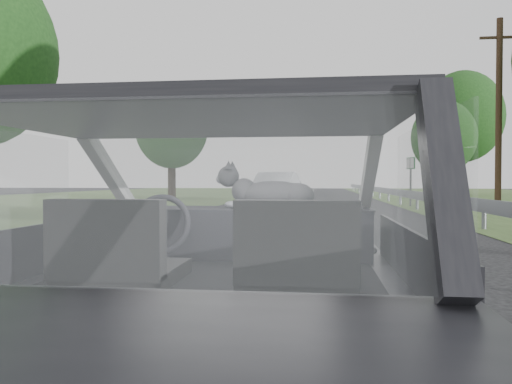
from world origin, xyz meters
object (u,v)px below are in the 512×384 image
(cat, at_px, (274,193))
(utility_pole, at_px, (499,114))
(other_car, at_px, (276,189))
(highway_sign, at_px, (411,182))
(subject_car, at_px, (218,271))

(cat, distance_m, utility_pole, 19.82)
(other_car, bearing_deg, cat, -78.88)
(utility_pole, bearing_deg, highway_sign, 147.08)
(subject_car, distance_m, utility_pole, 20.52)
(subject_car, height_order, cat, subject_car)
(subject_car, relative_size, other_car, 0.86)
(cat, bearing_deg, highway_sign, 87.23)
(subject_car, xyz_separation_m, highway_sign, (4.66, 20.74, 0.38))
(highway_sign, bearing_deg, subject_car, -115.15)
(cat, bearing_deg, subject_car, -100.01)
(other_car, bearing_deg, subject_car, -79.66)
(subject_car, height_order, other_car, other_car)
(subject_car, relative_size, highway_sign, 1.82)
(subject_car, bearing_deg, other_car, 93.94)
(cat, xyz_separation_m, utility_pole, (7.50, 18.14, 2.74))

